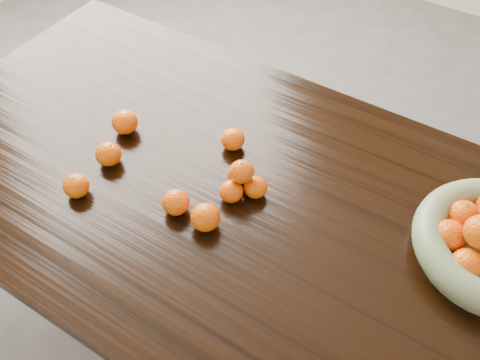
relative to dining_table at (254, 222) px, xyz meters
The scene contains 9 objects.
ground 0.66m from the dining_table, ahead, with size 5.00×5.00×0.00m, color #575552.
dining_table is the anchor object (origin of this frame).
orange_pyramid 0.14m from the dining_table, 167.27° to the left, with size 0.12×0.12×0.10m.
loose_orange_0 0.46m from the dining_table, 150.68° to the right, with size 0.06×0.06×0.06m, color #E15E06.
loose_orange_1 0.23m from the dining_table, 138.87° to the right, with size 0.07×0.07×0.06m, color #E15E06.
loose_orange_2 0.19m from the dining_table, 114.71° to the right, with size 0.07×0.07×0.07m, color #E15E06.
loose_orange_3 0.45m from the dining_table, behind, with size 0.07×0.07×0.07m, color #E15E06.
loose_orange_4 0.42m from the dining_table, 166.82° to the right, with size 0.07×0.07×0.06m, color #E15E06.
loose_orange_5 0.23m from the dining_table, 138.82° to the left, with size 0.06×0.06×0.06m, color #E15E06.
Camera 1 is at (0.42, -0.73, 1.79)m, focal length 40.00 mm.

